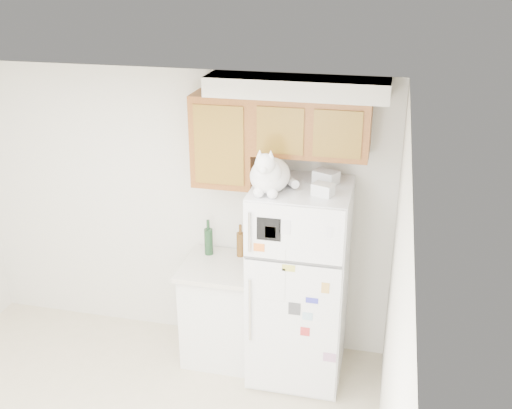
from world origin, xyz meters
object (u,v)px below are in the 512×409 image
(bottle_green, at_px, (208,237))
(bottle_amber, at_px, (240,240))
(cat, at_px, (269,174))
(base_counter, at_px, (222,310))
(storage_box_front, at_px, (323,190))
(storage_box_back, at_px, (326,177))
(refrigerator, at_px, (299,284))

(bottle_green, bearing_deg, bottle_amber, 5.48)
(cat, distance_m, bottle_amber, 0.93)
(base_counter, height_order, storage_box_front, storage_box_front)
(base_counter, relative_size, storage_box_back, 5.11)
(base_counter, relative_size, bottle_amber, 3.10)
(refrigerator, relative_size, base_counter, 1.85)
(storage_box_back, bearing_deg, base_counter, -150.42)
(refrigerator, bearing_deg, cat, -146.79)
(cat, bearing_deg, storage_box_back, 36.70)
(storage_box_front, bearing_deg, cat, -156.92)
(storage_box_front, bearing_deg, bottle_amber, 172.00)
(bottle_green, xyz_separation_m, bottle_amber, (0.28, 0.03, -0.01))
(bottle_amber, bearing_deg, cat, -50.28)
(refrigerator, distance_m, bottle_green, 0.90)
(base_counter, xyz_separation_m, storage_box_front, (0.86, -0.19, 1.28))
(cat, relative_size, storage_box_back, 3.00)
(storage_box_back, distance_m, bottle_green, 1.21)
(base_counter, distance_m, storage_box_back, 1.55)
(base_counter, relative_size, storage_box_front, 6.13)
(base_counter, bearing_deg, bottle_green, 134.46)
(storage_box_back, height_order, bottle_green, storage_box_back)
(base_counter, bearing_deg, storage_box_front, -12.53)
(base_counter, bearing_deg, refrigerator, -6.09)
(storage_box_front, relative_size, bottle_green, 0.46)
(cat, height_order, storage_box_front, cat)
(bottle_green, bearing_deg, storage_box_front, -18.81)
(storage_box_back, xyz_separation_m, bottle_amber, (-0.73, 0.11, -0.68))
(bottle_green, relative_size, bottle_amber, 1.09)
(base_counter, distance_m, cat, 1.47)
(base_counter, xyz_separation_m, bottle_amber, (0.13, 0.18, 0.61))
(cat, relative_size, bottle_amber, 1.82)
(cat, relative_size, bottle_green, 1.66)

